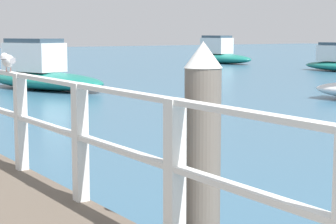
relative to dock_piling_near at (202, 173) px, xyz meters
The scene contains 4 objects.
dock_piling_near is the anchor object (origin of this frame).
seagull_foreground 3.45m from the dock_piling_near, 96.47° to the left, with size 0.19×0.48×0.21m.
boat_4 37.01m from the dock_piling_near, 51.94° to the left, with size 2.16×5.38×1.84m.
boat_5 18.79m from the dock_piling_near, 72.13° to the left, with size 3.60×6.07×1.86m.
Camera 1 is at (-0.98, 0.34, 2.12)m, focal length 66.54 mm.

